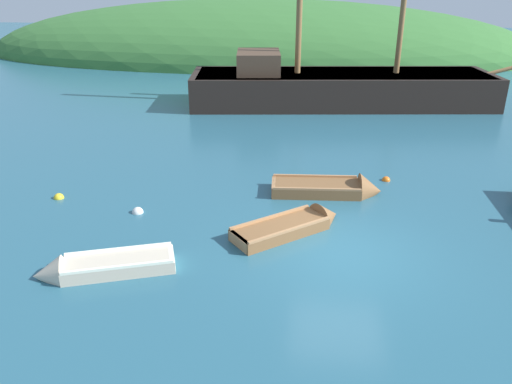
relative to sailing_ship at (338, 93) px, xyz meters
The scene contains 9 objects.
ground_plane 15.94m from the sailing_ship, 91.43° to the right, with size 120.00×120.00×0.00m, color #285B70.
shore_hill 18.34m from the sailing_ship, 109.96° to the left, with size 47.15×19.11×9.17m, color #387033.
sailing_ship is the anchor object (origin of this frame).
rowboat_near_dock 12.12m from the sailing_ship, 92.33° to the right, with size 3.58×1.39×1.14m.
rowboat_portside 18.58m from the sailing_ship, 109.47° to the right, with size 3.37×1.92×0.88m.
rowboat_outer_right 14.87m from the sailing_ship, 96.30° to the right, with size 3.20×2.88×0.94m.
buoy_yellow 16.31m from the sailing_ship, 124.21° to the right, with size 0.32×0.32×0.32m, color yellow.
buoy_orange 10.89m from the sailing_ship, 83.07° to the right, with size 0.29×0.29×0.29m, color orange.
buoy_white 15.58m from the sailing_ship, 114.04° to the right, with size 0.34×0.34×0.34m, color white.
Camera 1 is at (-0.91, -11.38, 6.57)m, focal length 35.56 mm.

